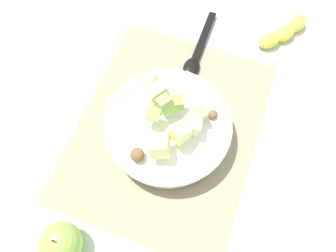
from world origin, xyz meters
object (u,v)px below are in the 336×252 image
(serving_spoon, at_px, (198,55))
(whole_apple, at_px, (61,244))
(salad_bowl, at_px, (168,127))
(banana_whole, at_px, (284,32))

(serving_spoon, distance_m, whole_apple, 0.51)
(serving_spoon, bearing_deg, whole_apple, 168.70)
(serving_spoon, bearing_deg, salad_bowl, -179.17)
(salad_bowl, bearing_deg, whole_apple, 160.02)
(serving_spoon, distance_m, banana_whole, 0.22)
(serving_spoon, height_order, whole_apple, whole_apple)
(salad_bowl, distance_m, whole_apple, 0.30)
(whole_apple, relative_size, banana_whole, 0.65)
(salad_bowl, bearing_deg, banana_whole, -26.77)
(serving_spoon, xyz_separation_m, banana_whole, (0.13, -0.18, 0.01))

